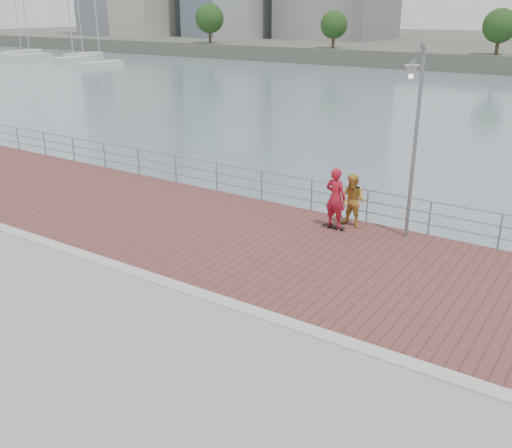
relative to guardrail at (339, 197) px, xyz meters
The scene contains 9 objects.
water 7.50m from the guardrail, 90.00° to the right, with size 400.00×400.00×0.00m, color slate.
brick_lane 3.47m from the guardrail, 90.00° to the right, with size 40.00×6.80×0.02m, color brown.
curb 7.03m from the guardrail, 90.00° to the right, with size 40.00×0.40×0.06m, color #B7B5AD.
guardrail is the anchor object (origin of this frame).
street_lamp 4.19m from the guardrail, 19.43° to the right, with size 0.40×1.16×5.48m.
skateboard 1.36m from the guardrail, 69.90° to the right, with size 0.74×0.25×0.08m.
skateboarder 1.27m from the guardrail, 69.90° to the right, with size 0.69×0.45×1.90m, color #AB1629.
bystander 1.07m from the guardrail, 40.10° to the right, with size 0.84×0.65×1.72m, color gold.
marina 96.23m from the guardrail, 147.95° to the left, with size 33.98×18.35×11.69m.
Camera 1 is at (7.72, -9.61, 6.60)m, focal length 40.00 mm.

